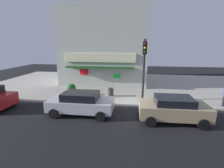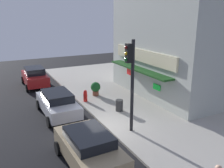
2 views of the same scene
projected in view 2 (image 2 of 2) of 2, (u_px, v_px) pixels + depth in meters
ground_plane at (106, 129)px, 13.84m from camera, size 49.13×49.13×0.00m
sidewalk at (194, 108)px, 16.76m from camera, size 32.75×13.51×0.13m
corner_building at (183, 38)px, 19.01m from camera, size 9.71×8.22×8.61m
traffic_light at (131, 74)px, 12.44m from camera, size 0.32×0.58×4.96m
fire_hydrant at (85, 96)px, 17.66m from camera, size 0.53×0.29×0.86m
trash_can at (119, 105)px, 15.96m from camera, size 0.49×0.49×0.75m
potted_plant_by_doorway at (96, 88)px, 18.91m from camera, size 0.76×0.76×1.06m
parked_car_tan at (89, 148)px, 10.34m from camera, size 4.17×2.20×1.55m
parked_car_red at (35, 77)px, 21.73m from camera, size 4.08×2.08×1.70m
parked_car_silver at (58, 103)px, 15.56m from camera, size 4.39×2.13×1.53m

